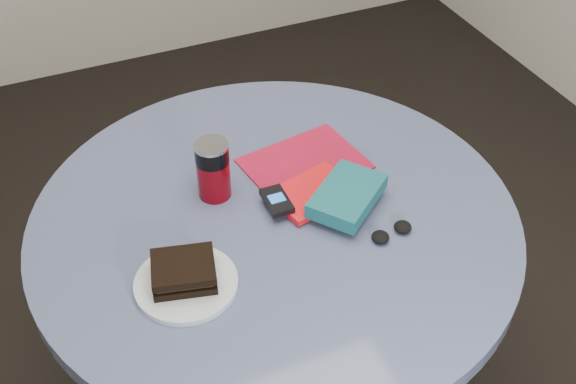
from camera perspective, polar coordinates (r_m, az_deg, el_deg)
name	(u,v)px	position (r m, az deg, el deg)	size (l,w,h in m)	color
table	(275,269)	(1.59, -1.00, -6.08)	(1.00, 1.00, 0.75)	black
plate	(186,283)	(1.35, -8.05, -7.17)	(0.19, 0.19, 0.01)	silver
sandwich	(184,271)	(1.33, -8.24, -6.23)	(0.13, 0.12, 0.04)	black
soda_can	(213,170)	(1.49, -5.93, 1.76)	(0.08, 0.08, 0.13)	maroon
pepper_grinder	(212,177)	(1.49, -6.03, 1.15)	(0.05, 0.05, 0.10)	#4C3520
magazine	(304,164)	(1.59, 1.30, 2.25)	(0.25, 0.19, 0.00)	maroon
red_book	(313,192)	(1.51, 1.95, -0.04)	(0.17, 0.11, 0.01)	red
novel	(347,196)	(1.47, 4.69, -0.29)	(0.17, 0.11, 0.03)	#125059
mp3_player	(277,201)	(1.47, -0.90, -0.69)	(0.05, 0.08, 0.02)	black
headphones	(392,232)	(1.44, 8.19, -3.15)	(0.09, 0.05, 0.02)	black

